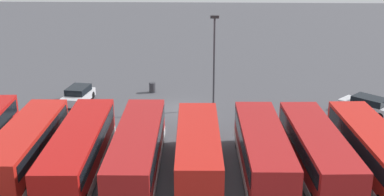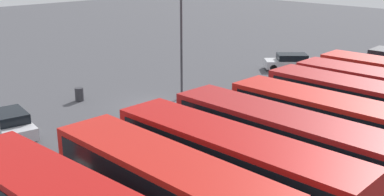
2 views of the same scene
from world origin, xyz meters
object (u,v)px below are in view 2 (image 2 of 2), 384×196
bus_single_deck_second (381,93)px  bus_single_deck_third (356,104)px  car_hatchback_silver (11,124)px  car_small_green (290,62)px  bus_single_deck_sixth (232,164)px  bus_single_deck_seventh (164,189)px  lamp_post_tall (181,33)px  bus_single_deck_fifth (281,140)px  waste_bin_yellow (79,94)px  bus_single_deck_fourth (323,121)px

bus_single_deck_second → bus_single_deck_third: same height
car_hatchback_silver → car_small_green: bearing=175.6°
bus_single_deck_second → bus_single_deck_sixth: bearing=0.8°
bus_single_deck_seventh → lamp_post_tall: lamp_post_tall is taller
bus_single_deck_seventh → car_hatchback_silver: bearing=-89.2°
bus_single_deck_sixth → lamp_post_tall: lamp_post_tall is taller
bus_single_deck_third → bus_single_deck_fifth: (7.63, 0.13, 0.00)m
bus_single_deck_fifth → car_hatchback_silver: bus_single_deck_fifth is taller
lamp_post_tall → waste_bin_yellow: lamp_post_tall is taller
bus_single_deck_fourth → waste_bin_yellow: (4.64, -16.49, -1.14)m
car_hatchback_silver → waste_bin_yellow: 7.01m
bus_single_deck_fourth → bus_single_deck_seventh: 10.71m
lamp_post_tall → bus_single_deck_second: bearing=117.3°
bus_single_deck_sixth → waste_bin_yellow: (-2.64, -16.56, -1.15)m
bus_single_deck_second → bus_single_deck_seventh: 17.91m
bus_single_deck_sixth → car_hatchback_silver: size_ratio=2.84×
bus_single_deck_seventh → car_hatchback_silver: bus_single_deck_seventh is taller
bus_single_deck_fourth → bus_single_deck_fifth: 3.71m
bus_single_deck_second → bus_single_deck_sixth: size_ratio=0.94×
bus_single_deck_sixth → bus_single_deck_seventh: same height
bus_single_deck_third → bus_single_deck_sixth: bearing=1.1°
bus_single_deck_third → lamp_post_tall: size_ratio=1.35×
bus_single_deck_fourth → car_hatchback_silver: bus_single_deck_fourth is taller
car_hatchback_silver → bus_single_deck_fourth: bearing=129.3°
bus_single_deck_fifth → car_hatchback_silver: size_ratio=2.80×
car_hatchback_silver → lamp_post_tall: 12.70m
bus_single_deck_fourth → bus_single_deck_sixth: bearing=0.6°
bus_single_deck_second → waste_bin_yellow: size_ratio=11.64×
waste_bin_yellow → bus_single_deck_fifth: bearing=93.3°
bus_single_deck_fifth → bus_single_deck_sixth: 3.58m
bus_single_deck_second → waste_bin_yellow: bearing=-54.1°
bus_single_deck_fourth → bus_single_deck_seventh: same height
bus_single_deck_fifth → waste_bin_yellow: 16.54m
bus_single_deck_seventh → lamp_post_tall: 16.89m
bus_single_deck_fifth → bus_single_deck_second: bearing=-179.4°
bus_single_deck_fifth → lamp_post_tall: size_ratio=1.45×
waste_bin_yellow → bus_single_deck_second: bearing=125.9°
bus_single_deck_second → bus_single_deck_fourth: same height
bus_single_deck_second → bus_single_deck_fourth: bearing=1.1°
bus_single_deck_fourth → bus_single_deck_fifth: size_ratio=0.89×
bus_single_deck_sixth → lamp_post_tall: (-8.36, -12.07, 3.07)m
bus_single_deck_third → car_hatchback_silver: (14.82, -13.18, -0.92)m
bus_single_deck_fourth → bus_single_deck_fifth: bearing=-0.3°
bus_single_deck_seventh → car_hatchback_silver: (0.19, -13.03, -0.92)m
bus_single_deck_sixth → bus_single_deck_seventh: 3.44m
bus_single_deck_seventh → waste_bin_yellow: (-6.06, -16.20, -1.15)m
bus_single_deck_sixth → car_hatchback_silver: bus_single_deck_sixth is taller
car_hatchback_silver → bus_single_deck_sixth: bearing=105.1°
bus_single_deck_second → lamp_post_tall: size_ratio=1.38×
bus_single_deck_second → bus_single_deck_fifth: bearing=0.6°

